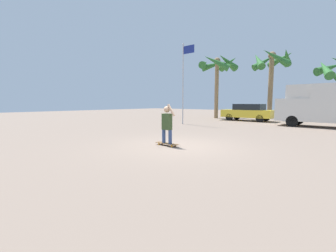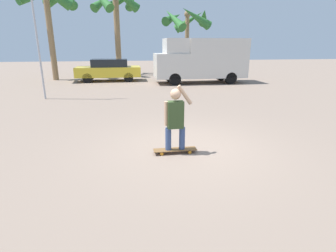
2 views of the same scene
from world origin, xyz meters
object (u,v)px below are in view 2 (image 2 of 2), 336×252
(person_skateboarder, at_px, (175,116))
(camper_van, at_px, (202,59))
(parked_car_yellow, at_px, (109,70))
(palm_tree_center_background, at_px, (117,5))
(skateboard, at_px, (175,150))
(palm_tree_far_left, at_px, (47,0))
(palm_tree_near_van, at_px, (187,20))
(flagpole, at_px, (37,19))

(person_skateboarder, height_order, camper_van, camper_van)
(camper_van, bearing_deg, parked_car_yellow, 162.66)
(camper_van, relative_size, palm_tree_center_background, 0.87)
(skateboard, relative_size, palm_tree_far_left, 0.15)
(parked_car_yellow, bearing_deg, skateboard, -80.83)
(skateboard, xyz_separation_m, camper_van, (4.09, 12.03, 1.52))
(person_skateboarder, distance_m, palm_tree_center_background, 18.83)
(camper_van, bearing_deg, palm_tree_far_left, 162.22)
(parked_car_yellow, relative_size, palm_tree_near_van, 0.80)
(palm_tree_center_background, height_order, palm_tree_far_left, palm_tree_center_background)
(palm_tree_near_van, relative_size, palm_tree_far_left, 0.84)
(parked_car_yellow, height_order, palm_tree_near_van, palm_tree_near_van)
(parked_car_yellow, height_order, palm_tree_center_background, palm_tree_center_background)
(camper_van, distance_m, flagpole, 10.23)
(parked_car_yellow, bearing_deg, palm_tree_far_left, 161.53)
(palm_tree_near_van, xyz_separation_m, palm_tree_center_background, (-5.86, 0.54, 1.12))
(skateboard, relative_size, flagpole, 0.17)
(person_skateboarder, height_order, palm_tree_center_background, palm_tree_center_background)
(camper_van, bearing_deg, flagpole, -153.91)
(skateboard, relative_size, palm_tree_near_van, 0.18)
(camper_van, xyz_separation_m, parked_car_yellow, (-6.36, 1.99, -0.78))
(parked_car_yellow, xyz_separation_m, palm_tree_far_left, (-3.95, 1.32, 4.73))
(palm_tree_near_van, relative_size, palm_tree_center_background, 0.80)
(person_skateboarder, bearing_deg, palm_tree_center_background, 94.82)
(palm_tree_far_left, bearing_deg, camper_van, -17.78)
(parked_car_yellow, relative_size, palm_tree_center_background, 0.64)
(skateboard, distance_m, person_skateboarder, 0.84)
(palm_tree_center_background, bearing_deg, palm_tree_far_left, -149.01)
(person_skateboarder, bearing_deg, palm_tree_near_van, 76.20)
(palm_tree_near_van, bearing_deg, camper_van, -92.36)
(parked_car_yellow, height_order, palm_tree_far_left, palm_tree_far_left)
(skateboard, bearing_deg, person_skateboarder, 180.00)
(palm_tree_far_left, xyz_separation_m, flagpole, (1.31, -7.71, -1.91))
(flagpole, bearing_deg, skateboard, -57.22)
(palm_tree_center_background, bearing_deg, person_skateboarder, -85.18)
(camper_van, relative_size, flagpole, 0.99)
(skateboard, distance_m, palm_tree_center_background, 19.06)
(parked_car_yellow, distance_m, palm_tree_near_van, 8.38)
(skateboard, height_order, palm_tree_center_background, palm_tree_center_background)
(palm_tree_near_van, relative_size, flagpole, 0.91)
(skateboard, bearing_deg, camper_van, 71.20)
(person_skateboarder, relative_size, palm_tree_near_van, 0.27)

